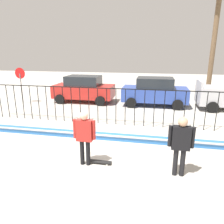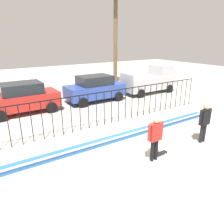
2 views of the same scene
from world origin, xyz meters
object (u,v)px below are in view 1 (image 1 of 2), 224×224
at_px(skateboarder, 84,133).
at_px(parked_car_red, 84,89).
at_px(stop_sign, 21,81).
at_px(parked_car_blue, 155,91).
at_px(skateboard, 99,162).
at_px(camera_operator, 181,141).

distance_m(skateboarder, parked_car_red, 9.06).
xyz_separation_m(skateboarder, stop_sign, (-7.09, 7.32, 0.53)).
bearing_deg(parked_car_blue, skateboarder, -103.31).
height_order(parked_car_red, stop_sign, stop_sign).
bearing_deg(stop_sign, parked_car_blue, 7.14).
bearing_deg(parked_car_blue, skateboard, -100.71).
distance_m(skateboard, camera_operator, 2.68).
xyz_separation_m(skateboarder, camera_operator, (2.90, -0.06, 0.01)).
bearing_deg(camera_operator, stop_sign, -27.14).
xyz_separation_m(camera_operator, parked_car_blue, (-0.78, 8.53, -0.12)).
relative_size(skateboard, stop_sign, 0.32).
bearing_deg(skateboarder, parked_car_red, 91.18).
distance_m(skateboard, parked_car_red, 9.12).
distance_m(skateboarder, stop_sign, 10.21).
xyz_separation_m(camera_operator, parked_car_red, (-5.82, 8.63, -0.12)).
xyz_separation_m(skateboarder, parked_car_blue, (2.12, 8.48, -0.11)).
bearing_deg(skateboard, parked_car_blue, 98.58).
bearing_deg(parked_car_blue, parked_car_red, 179.60).
height_order(skateboard, stop_sign, stop_sign).
bearing_deg(skateboarder, skateboard, 0.58).
xyz_separation_m(skateboard, parked_car_blue, (1.69, 8.33, 0.91)).
distance_m(camera_operator, parked_car_blue, 8.57).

